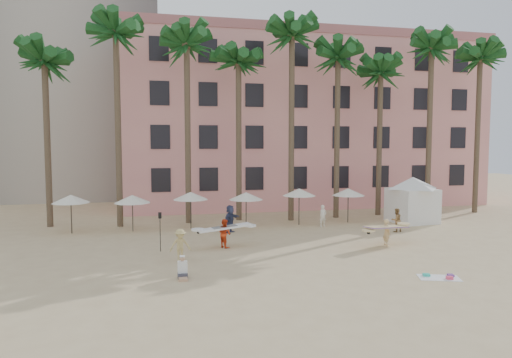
{
  "coord_description": "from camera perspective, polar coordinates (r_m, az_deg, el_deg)",
  "views": [
    {
      "loc": [
        -7.25,
        -19.84,
        6.08
      ],
      "look_at": [
        -1.67,
        6.0,
        4.0
      ],
      "focal_mm": 32.0,
      "sensor_mm": 36.0,
      "label": 1
    }
  ],
  "objects": [
    {
      "name": "ground",
      "position": [
        21.98,
        7.73,
        -11.6
      ],
      "size": [
        120.0,
        120.0,
        0.0
      ],
      "primitive_type": "plane",
      "color": "#D1B789",
      "rests_on": "ground"
    },
    {
      "name": "pink_hotel",
      "position": [
        48.04,
        5.11,
        6.77
      ],
      "size": [
        35.0,
        14.0,
        16.0
      ],
      "primitive_type": "cube",
      "color": "#F7A096",
      "rests_on": "ground"
    },
    {
      "name": "palm_row",
      "position": [
        36.35,
        0.36,
        15.42
      ],
      "size": [
        44.4,
        5.4,
        16.3
      ],
      "color": "brown",
      "rests_on": "ground"
    },
    {
      "name": "umbrella_row",
      "position": [
        32.83,
        -4.68,
        -2.08
      ],
      "size": [
        22.5,
        2.7,
        2.73
      ],
      "color": "#332B23",
      "rests_on": "ground"
    },
    {
      "name": "cabana",
      "position": [
        37.0,
        18.96,
        -1.97
      ],
      "size": [
        5.0,
        5.0,
        3.5
      ],
      "color": "white",
      "rests_on": "ground"
    },
    {
      "name": "beach_towel",
      "position": [
        22.68,
        22.0,
        -11.3
      ],
      "size": [
        2.02,
        1.52,
        0.14
      ],
      "color": "white",
      "rests_on": "ground"
    },
    {
      "name": "carrier_yellow",
      "position": [
        28.29,
        16.02,
        -6.16
      ],
      "size": [
        3.35,
        2.11,
        1.61
      ],
      "color": "#DDB67C",
      "rests_on": "ground"
    },
    {
      "name": "carrier_white",
      "position": [
        26.81,
        -3.95,
        -6.63
      ],
      "size": [
        3.29,
        1.35,
        1.68
      ],
      "color": "#E54018",
      "rests_on": "ground"
    },
    {
      "name": "beachgoers",
      "position": [
        29.32,
        0.8,
        -5.72
      ],
      "size": [
        15.9,
        8.29,
        1.9
      ],
      "color": "olive",
      "rests_on": "ground"
    },
    {
      "name": "paddle",
      "position": [
        26.23,
        -11.9,
        -5.85
      ],
      "size": [
        0.18,
        0.04,
        2.23
      ],
      "color": "black",
      "rests_on": "ground"
    },
    {
      "name": "seated_man",
      "position": [
        21.2,
        -9.16,
        -11.25
      ],
      "size": [
        0.44,
        0.78,
        1.01
      ],
      "color": "#3F3F4C",
      "rests_on": "ground"
    }
  ]
}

